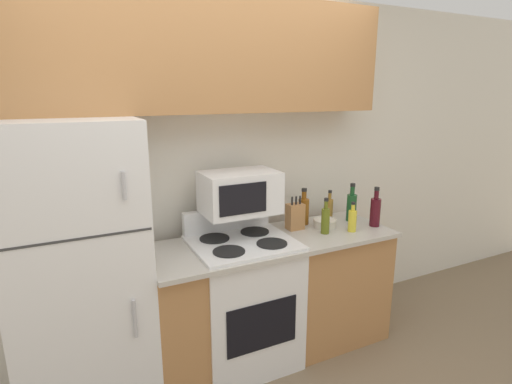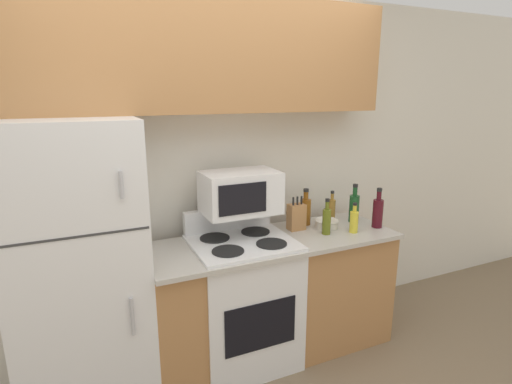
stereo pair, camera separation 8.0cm
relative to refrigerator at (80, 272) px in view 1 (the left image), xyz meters
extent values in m
cube|color=silver|center=(0.87, 0.36, 0.41)|extent=(8.00, 0.05, 2.55)
cube|color=#B27A47|center=(1.24, -0.04, -0.44)|extent=(1.75, 0.58, 0.85)
cube|color=#BCB7AD|center=(1.24, -0.06, 0.00)|extent=(1.75, 0.62, 0.03)
cube|color=white|center=(0.00, 0.00, 0.00)|extent=(0.73, 0.66, 1.73)
cube|color=#383838|center=(0.00, -0.33, 0.31)|extent=(0.71, 0.01, 0.01)
cylinder|color=#B7B7BC|center=(0.23, -0.34, 0.55)|extent=(0.02, 0.02, 0.14)
cylinder|color=#B7B7BC|center=(0.23, -0.34, -0.17)|extent=(0.02, 0.02, 0.22)
cube|color=#B27A47|center=(0.87, 0.18, 1.23)|extent=(2.48, 0.31, 0.72)
cube|color=white|center=(1.00, -0.06, -0.42)|extent=(0.67, 0.58, 0.90)
cube|color=black|center=(1.00, -0.35, -0.43)|extent=(0.48, 0.01, 0.32)
cube|color=#2D2D2D|center=(1.00, -0.06, 0.03)|extent=(0.65, 0.55, 0.01)
cube|color=white|center=(1.00, 0.22, 0.11)|extent=(0.65, 0.06, 0.16)
cylinder|color=black|center=(0.85, -0.18, 0.04)|extent=(0.20, 0.20, 0.01)
cylinder|color=black|center=(1.15, -0.18, 0.04)|extent=(0.20, 0.20, 0.01)
cylinder|color=black|center=(0.85, 0.07, 0.04)|extent=(0.20, 0.20, 0.01)
cylinder|color=black|center=(1.15, 0.07, 0.04)|extent=(0.20, 0.20, 0.01)
cube|color=white|center=(1.03, 0.06, 0.34)|extent=(0.51, 0.33, 0.28)
cube|color=black|center=(0.98, -0.11, 0.34)|extent=(0.32, 0.01, 0.20)
cube|color=#B27A47|center=(1.47, 0.05, 0.11)|extent=(0.12, 0.09, 0.19)
cylinder|color=black|center=(1.43, 0.04, 0.24)|extent=(0.01, 0.01, 0.06)
cylinder|color=black|center=(1.47, 0.04, 0.24)|extent=(0.01, 0.01, 0.06)
cylinder|color=black|center=(1.50, 0.04, 0.24)|extent=(0.01, 0.01, 0.06)
cylinder|color=silver|center=(1.69, -0.01, 0.04)|extent=(0.17, 0.17, 0.06)
torus|color=silver|center=(1.69, -0.01, 0.07)|extent=(0.18, 0.18, 0.01)
cylinder|color=#194C23|center=(1.97, 0.02, 0.12)|extent=(0.08, 0.08, 0.21)
cylinder|color=#194C23|center=(1.97, 0.02, 0.26)|extent=(0.03, 0.03, 0.07)
cylinder|color=black|center=(1.97, 0.02, 0.30)|extent=(0.04, 0.04, 0.02)
cylinder|color=#5B6619|center=(1.61, -0.13, 0.11)|extent=(0.06, 0.06, 0.18)
cylinder|color=#5B6619|center=(1.61, -0.13, 0.23)|extent=(0.03, 0.03, 0.06)
cylinder|color=black|center=(1.61, -0.13, 0.27)|extent=(0.03, 0.03, 0.02)
cylinder|color=olive|center=(1.82, 0.11, 0.10)|extent=(0.06, 0.06, 0.17)
cylinder|color=olive|center=(1.82, 0.11, 0.21)|extent=(0.03, 0.03, 0.05)
cylinder|color=black|center=(1.82, 0.11, 0.25)|extent=(0.03, 0.03, 0.02)
cylinder|color=brown|center=(1.59, 0.12, 0.11)|extent=(0.08, 0.08, 0.20)
cylinder|color=brown|center=(1.59, 0.12, 0.24)|extent=(0.04, 0.04, 0.06)
cylinder|color=black|center=(1.59, 0.12, 0.29)|extent=(0.04, 0.04, 0.02)
cylinder|color=gold|center=(1.81, -0.18, 0.09)|extent=(0.06, 0.06, 0.15)
cylinder|color=gold|center=(1.81, -0.18, 0.19)|extent=(0.03, 0.03, 0.05)
cylinder|color=black|center=(1.81, -0.18, 0.23)|extent=(0.03, 0.03, 0.02)
cylinder|color=#470F19|center=(2.04, -0.16, 0.12)|extent=(0.08, 0.08, 0.21)
cylinder|color=#470F19|center=(2.04, -0.16, 0.26)|extent=(0.03, 0.03, 0.07)
cylinder|color=black|center=(2.04, -0.16, 0.30)|extent=(0.04, 0.04, 0.02)
camera|label=1|loc=(-0.03, -2.33, 1.00)|focal=28.00mm
camera|label=2|loc=(0.05, -2.36, 1.00)|focal=28.00mm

